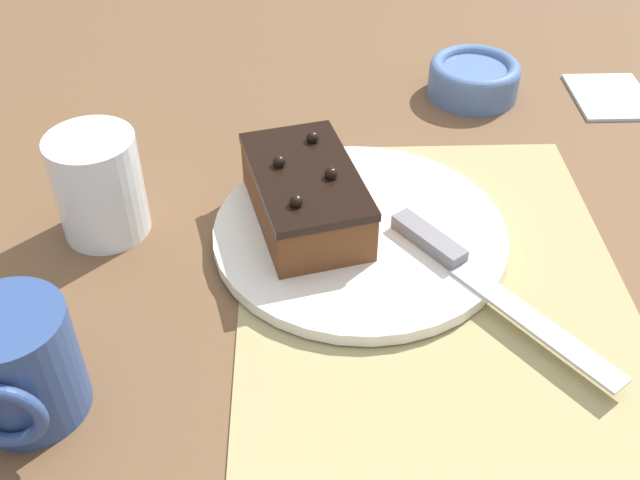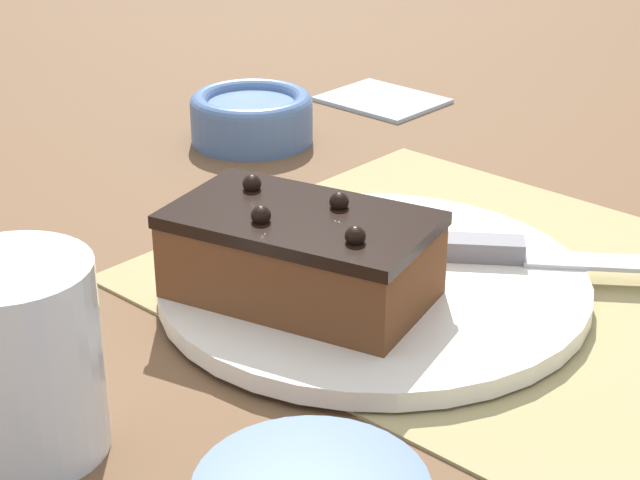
{
  "view_description": "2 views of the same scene",
  "coord_description": "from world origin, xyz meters",
  "px_view_note": "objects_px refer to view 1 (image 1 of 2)",
  "views": [
    {
      "loc": [
        0.47,
        -0.11,
        0.46
      ],
      "look_at": [
        -0.04,
        -0.1,
        0.03
      ],
      "focal_mm": 42.0,
      "sensor_mm": 36.0,
      "label": 1
    },
    {
      "loc": [
        0.31,
        -0.53,
        0.32
      ],
      "look_at": [
        -0.11,
        -0.08,
        0.04
      ],
      "focal_mm": 60.0,
      "sensor_mm": 36.0,
      "label": 2
    }
  ],
  "objects_px": {
    "small_bowl": "(474,77)",
    "coffee_mug": "(20,367)",
    "drinking_glass": "(99,186)",
    "serving_knife": "(460,265)",
    "chocolate_cake": "(305,195)",
    "cake_plate": "(360,232)"
  },
  "relations": [
    {
      "from": "chocolate_cake",
      "to": "serving_knife",
      "type": "relative_size",
      "value": 0.82
    },
    {
      "from": "drinking_glass",
      "to": "small_bowl",
      "type": "relative_size",
      "value": 0.94
    },
    {
      "from": "serving_knife",
      "to": "small_bowl",
      "type": "xyz_separation_m",
      "value": [
        -0.33,
        0.07,
        0.0
      ]
    },
    {
      "from": "chocolate_cake",
      "to": "drinking_glass",
      "type": "distance_m",
      "value": 0.19
    },
    {
      "from": "cake_plate",
      "to": "small_bowl",
      "type": "relative_size",
      "value": 2.53
    },
    {
      "from": "chocolate_cake",
      "to": "drinking_glass",
      "type": "xyz_separation_m",
      "value": [
        -0.01,
        -0.19,
        0.01
      ]
    },
    {
      "from": "chocolate_cake",
      "to": "serving_knife",
      "type": "distance_m",
      "value": 0.16
    },
    {
      "from": "chocolate_cake",
      "to": "small_bowl",
      "type": "bearing_deg",
      "value": 140.91
    },
    {
      "from": "small_bowl",
      "to": "coffee_mug",
      "type": "height_order",
      "value": "coffee_mug"
    },
    {
      "from": "serving_knife",
      "to": "chocolate_cake",
      "type": "bearing_deg",
      "value": -65.98
    },
    {
      "from": "serving_knife",
      "to": "small_bowl",
      "type": "distance_m",
      "value": 0.34
    },
    {
      "from": "drinking_glass",
      "to": "cake_plate",
      "type": "bearing_deg",
      "value": 83.95
    },
    {
      "from": "serving_knife",
      "to": "coffee_mug",
      "type": "bearing_deg",
      "value": -15.97
    },
    {
      "from": "coffee_mug",
      "to": "small_bowl",
      "type": "bearing_deg",
      "value": 137.86
    },
    {
      "from": "serving_knife",
      "to": "coffee_mug",
      "type": "xyz_separation_m",
      "value": [
        0.13,
        -0.34,
        0.03
      ]
    },
    {
      "from": "drinking_glass",
      "to": "coffee_mug",
      "type": "xyz_separation_m",
      "value": [
        0.21,
        -0.02,
        -0.0
      ]
    },
    {
      "from": "drinking_glass",
      "to": "serving_knife",
      "type": "bearing_deg",
      "value": 75.14
    },
    {
      "from": "drinking_glass",
      "to": "coffee_mug",
      "type": "relative_size",
      "value": 1.08
    },
    {
      "from": "chocolate_cake",
      "to": "coffee_mug",
      "type": "distance_m",
      "value": 0.29
    },
    {
      "from": "chocolate_cake",
      "to": "serving_knife",
      "type": "xyz_separation_m",
      "value": [
        0.08,
        0.13,
        -0.02
      ]
    },
    {
      "from": "drinking_glass",
      "to": "small_bowl",
      "type": "bearing_deg",
      "value": 121.72
    },
    {
      "from": "small_bowl",
      "to": "chocolate_cake",
      "type": "bearing_deg",
      "value": -39.09
    }
  ]
}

